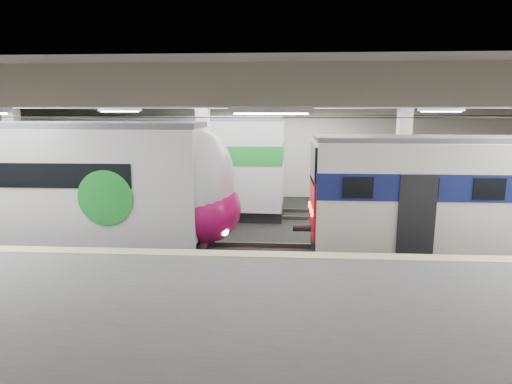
{
  "coord_description": "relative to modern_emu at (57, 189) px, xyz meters",
  "views": [
    {
      "loc": [
        0.23,
        -14.28,
        4.97
      ],
      "look_at": [
        -0.72,
        1.0,
        2.0
      ],
      "focal_mm": 30.0,
      "sensor_mm": 36.0,
      "label": 1
    }
  ],
  "objects": [
    {
      "name": "older_rer",
      "position": [
        14.99,
        0.0,
        -0.08
      ],
      "size": [
        12.28,
        2.71,
        4.1
      ],
      "color": "silver",
      "rests_on": "ground"
    },
    {
      "name": "modern_emu",
      "position": [
        0.0,
        0.0,
        0.0
      ],
      "size": [
        14.13,
        2.92,
        4.54
      ],
      "color": "silver",
      "rests_on": "ground"
    },
    {
      "name": "far_train",
      "position": [
        0.61,
        5.5,
        0.17
      ],
      "size": [
        14.73,
        3.46,
        4.65
      ],
      "rotation": [
        0.0,
        0.0,
        -0.03
      ],
      "color": "silver",
      "rests_on": "ground"
    },
    {
      "name": "station_hall",
      "position": [
        7.65,
        -1.74,
        1.01
      ],
      "size": [
        36.0,
        24.0,
        5.75
      ],
      "color": "black",
      "rests_on": "ground"
    }
  ]
}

